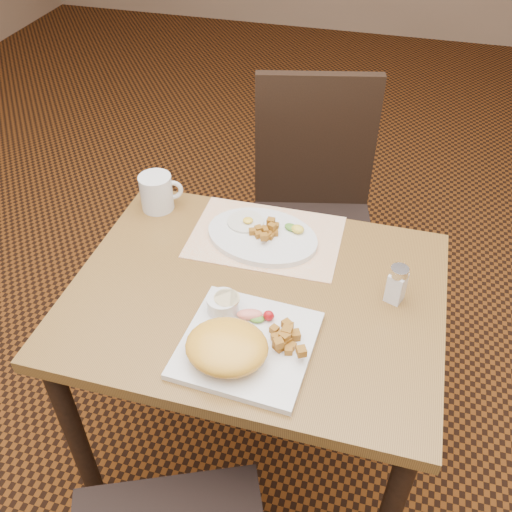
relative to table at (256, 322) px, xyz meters
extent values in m
plane|color=black|center=(0.00, 0.00, -0.64)|extent=(8.00, 8.00, 0.00)
cube|color=brown|center=(0.00, 0.00, 0.09)|extent=(0.90, 0.70, 0.03)
cylinder|color=black|center=(-0.40, -0.30, -0.28)|extent=(0.05, 0.05, 0.71)
cylinder|color=black|center=(-0.40, 0.30, -0.28)|extent=(0.05, 0.05, 0.71)
cylinder|color=black|center=(0.40, 0.30, -0.28)|extent=(0.05, 0.05, 0.71)
cube|color=black|center=(0.04, 0.61, -0.19)|extent=(0.51, 0.51, 0.05)
cylinder|color=black|center=(0.18, 0.82, -0.43)|extent=(0.04, 0.04, 0.42)
cylinder|color=black|center=(0.26, 0.47, -0.43)|extent=(0.04, 0.04, 0.42)
cylinder|color=black|center=(-0.17, 0.74, -0.43)|extent=(0.04, 0.04, 0.42)
cylinder|color=black|center=(-0.09, 0.39, -0.43)|extent=(0.04, 0.04, 0.42)
cube|color=black|center=(0.00, 0.80, 0.08)|extent=(0.42, 0.14, 0.50)
cube|color=white|center=(-0.03, 0.21, 0.11)|extent=(0.40, 0.29, 0.00)
cube|color=silver|center=(0.03, -0.17, 0.12)|extent=(0.30, 0.30, 0.02)
ellipsoid|color=yellow|center=(0.00, -0.22, 0.16)|extent=(0.18, 0.16, 0.07)
ellipsoid|color=yellow|center=(0.02, -0.24, 0.14)|extent=(0.07, 0.06, 0.02)
ellipsoid|color=yellow|center=(-0.06, -0.19, 0.14)|extent=(0.07, 0.06, 0.02)
cylinder|color=silver|center=(-0.05, -0.10, 0.15)|extent=(0.07, 0.07, 0.04)
cylinder|color=beige|center=(-0.04, -0.09, 0.16)|extent=(0.06, 0.06, 0.01)
ellipsoid|color=#387223|center=(0.03, -0.10, 0.13)|extent=(0.04, 0.03, 0.01)
ellipsoid|color=red|center=(0.06, -0.10, 0.14)|extent=(0.03, 0.02, 0.03)
ellipsoid|color=#F28C72|center=(0.01, -0.10, 0.14)|extent=(0.07, 0.04, 0.02)
cylinder|color=white|center=(-0.09, 0.23, 0.13)|extent=(0.10, 0.10, 0.01)
ellipsoid|color=yellow|center=(-0.08, 0.23, 0.14)|extent=(0.03, 0.03, 0.01)
ellipsoid|color=#387223|center=(0.03, 0.24, 0.13)|extent=(0.05, 0.04, 0.01)
ellipsoid|color=yellow|center=(0.05, 0.23, 0.14)|extent=(0.04, 0.04, 0.02)
cube|color=white|center=(0.33, 0.06, 0.15)|extent=(0.05, 0.05, 0.08)
cylinder|color=silver|center=(0.33, 0.06, 0.20)|extent=(0.05, 0.05, 0.02)
cylinder|color=silver|center=(-0.36, 0.26, 0.16)|extent=(0.09, 0.09, 0.10)
torus|color=silver|center=(-0.32, 0.28, 0.16)|extent=(0.06, 0.04, 0.06)
cube|color=#AC6E1B|center=(0.11, -0.16, 0.13)|extent=(0.02, 0.02, 0.02)
cube|color=#AC6E1B|center=(0.10, -0.16, 0.14)|extent=(0.03, 0.03, 0.02)
cube|color=#AC6E1B|center=(0.13, -0.13, 0.14)|extent=(0.03, 0.03, 0.02)
cube|color=#AC6E1B|center=(0.10, -0.14, 0.14)|extent=(0.03, 0.03, 0.02)
cube|color=#AC6E1B|center=(0.13, -0.16, 0.13)|extent=(0.02, 0.02, 0.01)
cube|color=#AC6E1B|center=(0.10, -0.17, 0.14)|extent=(0.03, 0.03, 0.02)
cube|color=#AC6E1B|center=(0.09, -0.15, 0.13)|extent=(0.02, 0.02, 0.02)
cube|color=#AC6E1B|center=(0.15, -0.19, 0.15)|extent=(0.03, 0.03, 0.02)
cube|color=#AC6E1B|center=(0.10, -0.14, 0.13)|extent=(0.02, 0.02, 0.02)
cube|color=#AC6E1B|center=(0.12, -0.18, 0.13)|extent=(0.02, 0.02, 0.02)
cube|color=#AC6E1B|center=(0.08, -0.13, 0.13)|extent=(0.02, 0.02, 0.02)
cube|color=#AC6E1B|center=(0.11, -0.16, 0.15)|extent=(0.03, 0.03, 0.02)
cube|color=#AC6E1B|center=(0.11, -0.16, 0.14)|extent=(0.03, 0.03, 0.02)
cube|color=#AC6E1B|center=(0.10, -0.18, 0.15)|extent=(0.03, 0.03, 0.02)
cube|color=#AC6E1B|center=(0.11, -0.11, 0.13)|extent=(0.02, 0.02, 0.02)
cube|color=#AC6E1B|center=(0.11, -0.14, 0.15)|extent=(0.02, 0.02, 0.02)
cube|color=#AC6E1B|center=(0.10, -0.11, 0.14)|extent=(0.03, 0.03, 0.02)
cube|color=#AC6E1B|center=(-0.02, 0.19, 0.14)|extent=(0.02, 0.02, 0.01)
cube|color=#AC6E1B|center=(-0.01, 0.19, 0.14)|extent=(0.02, 0.02, 0.01)
cube|color=#AC6E1B|center=(-0.04, 0.18, 0.14)|extent=(0.02, 0.02, 0.02)
cube|color=#AC6E1B|center=(-0.02, 0.18, 0.14)|extent=(0.03, 0.03, 0.02)
cube|color=#AC6E1B|center=(-0.02, 0.19, 0.14)|extent=(0.02, 0.02, 0.02)
cube|color=#AC6E1B|center=(-0.01, 0.23, 0.14)|extent=(0.02, 0.02, 0.02)
cube|color=#AC6E1B|center=(-0.05, 0.20, 0.14)|extent=(0.03, 0.03, 0.02)
cube|color=#AC6E1B|center=(-0.01, 0.20, 0.15)|extent=(0.02, 0.02, 0.02)
cube|color=#AC6E1B|center=(-0.06, 0.19, 0.14)|extent=(0.02, 0.02, 0.02)
cube|color=#AC6E1B|center=(-0.02, 0.23, 0.15)|extent=(0.02, 0.02, 0.02)
cube|color=#AC6E1B|center=(-0.03, 0.21, 0.14)|extent=(0.02, 0.02, 0.02)
cube|color=#AC6E1B|center=(-0.02, 0.16, 0.15)|extent=(0.02, 0.02, 0.02)
cube|color=#AC6E1B|center=(-0.02, 0.19, 0.15)|extent=(0.02, 0.02, 0.02)
cube|color=#AC6E1B|center=(0.00, 0.20, 0.14)|extent=(0.02, 0.02, 0.01)
camera|label=1|loc=(0.26, -0.96, 1.08)|focal=40.00mm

